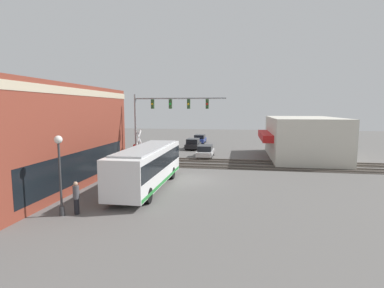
{
  "coord_description": "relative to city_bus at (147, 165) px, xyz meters",
  "views": [
    {
      "loc": [
        -23.99,
        -3.92,
        5.91
      ],
      "look_at": [
        2.54,
        0.36,
        2.69
      ],
      "focal_mm": 28.0,
      "sensor_mm": 36.0,
      "label": 1
    }
  ],
  "objects": [
    {
      "name": "ground_plane",
      "position": [
        3.03,
        -2.8,
        -1.71
      ],
      "size": [
        120.0,
        120.0,
        0.0
      ],
      "primitive_type": "plane",
      "color": "#605E5B"
    },
    {
      "name": "brick_building",
      "position": [
        -0.8,
        9.33,
        2.1
      ],
      "size": [
        16.75,
        9.33,
        7.61
      ],
      "color": "brown",
      "rests_on": "ground"
    },
    {
      "name": "shop_building",
      "position": [
        16.05,
        -14.01,
        0.71
      ],
      "size": [
        13.07,
        8.73,
        4.84
      ],
      "color": "beige",
      "rests_on": "ground"
    },
    {
      "name": "city_bus",
      "position": [
        0.0,
        0.0,
        0.0
      ],
      "size": [
        10.64,
        2.59,
        3.1
      ],
      "color": "white",
      "rests_on": "ground"
    },
    {
      "name": "traffic_signal_gantry",
      "position": [
        7.28,
        0.57,
        3.82
      ],
      "size": [
        0.42,
        8.97,
        7.26
      ],
      "color": "gray",
      "rests_on": "ground"
    },
    {
      "name": "crossing_signal",
      "position": [
        6.67,
        2.97,
        0.59
      ],
      "size": [
        1.41,
        1.18,
        3.81
      ],
      "color": "gray",
      "rests_on": "ground"
    },
    {
      "name": "streetlamp",
      "position": [
        -6.32,
        2.94,
        0.96
      ],
      "size": [
        0.44,
        0.44,
        4.46
      ],
      "color": "#38383A",
      "rests_on": "ground"
    },
    {
      "name": "rail_track_near",
      "position": [
        9.03,
        -2.8,
        -1.68
      ],
      "size": [
        2.6,
        60.0,
        0.15
      ],
      "color": "#332D28",
      "rests_on": "ground"
    },
    {
      "name": "rail_track_far",
      "position": [
        12.23,
        -2.8,
        -1.68
      ],
      "size": [
        2.6,
        60.0,
        0.15
      ],
      "color": "#332D28",
      "rests_on": "ground"
    },
    {
      "name": "parked_car_white",
      "position": [
        14.87,
        -2.6,
        -1.03
      ],
      "size": [
        4.41,
        1.82,
        1.45
      ],
      "color": "silver",
      "rests_on": "ground"
    },
    {
      "name": "parked_car_black",
      "position": [
        21.78,
        -0.0,
        -1.0
      ],
      "size": [
        4.57,
        1.82,
        1.54
      ],
      "color": "black",
      "rests_on": "ground"
    },
    {
      "name": "parked_car_blue",
      "position": [
        29.15,
        -0.0,
        -1.03
      ],
      "size": [
        4.3,
        1.82,
        1.48
      ],
      "color": "navy",
      "rests_on": "ground"
    },
    {
      "name": "pedestrian_at_crossing",
      "position": [
        7.04,
        1.36,
        -0.81
      ],
      "size": [
        0.34,
        0.34,
        1.76
      ],
      "color": "black",
      "rests_on": "ground"
    },
    {
      "name": "pedestrian_by_lamp",
      "position": [
        -5.98,
        2.25,
        -0.75
      ],
      "size": [
        0.34,
        0.34,
        1.86
      ],
      "color": "black",
      "rests_on": "ground"
    }
  ]
}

